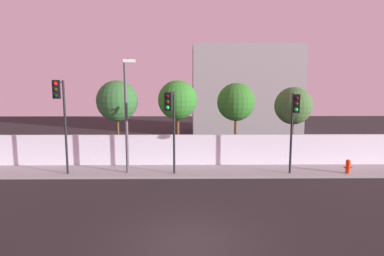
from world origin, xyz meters
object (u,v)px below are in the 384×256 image
(roadside_tree_leftmost, at_px, (117,101))
(traffic_light_right, at_px, (294,116))
(traffic_light_center, at_px, (171,115))
(street_lamp_curbside, at_px, (127,107))
(fire_hydrant, at_px, (348,166))
(roadside_tree_midright, at_px, (236,102))
(traffic_light_left, at_px, (61,107))
(roadside_tree_rightmost, at_px, (293,106))
(roadside_tree_midleft, at_px, (178,100))

(roadside_tree_leftmost, bearing_deg, traffic_light_right, -20.40)
(traffic_light_center, relative_size, street_lamp_curbside, 0.73)
(fire_hydrant, bearing_deg, traffic_light_center, -177.18)
(street_lamp_curbside, distance_m, roadside_tree_midright, 6.79)
(roadside_tree_midright, bearing_deg, fire_hydrant, -26.97)
(fire_hydrant, height_order, roadside_tree_midright, roadside_tree_midright)
(traffic_light_left, xyz_separation_m, street_lamp_curbside, (3.19, 0.62, -0.01))
(traffic_light_left, distance_m, fire_hydrant, 15.39)
(street_lamp_curbside, bearing_deg, traffic_light_right, -4.89)
(street_lamp_curbside, xyz_separation_m, roadside_tree_rightmost, (9.68, 2.87, -0.18))
(street_lamp_curbside, relative_size, roadside_tree_leftmost, 1.17)
(traffic_light_right, bearing_deg, traffic_light_center, 177.86)
(traffic_light_right, relative_size, fire_hydrant, 5.65)
(fire_hydrant, distance_m, roadside_tree_midleft, 10.29)
(traffic_light_right, height_order, roadside_tree_midright, roadside_tree_midright)
(traffic_light_right, bearing_deg, roadside_tree_rightmost, 72.90)
(roadside_tree_leftmost, relative_size, roadside_tree_midleft, 1.00)
(roadside_tree_midleft, relative_size, roadside_tree_rightmost, 1.09)
(traffic_light_right, relative_size, street_lamp_curbside, 0.71)
(street_lamp_curbside, relative_size, roadside_tree_midleft, 1.17)
(roadside_tree_leftmost, xyz_separation_m, roadside_tree_midleft, (3.68, 0.00, 0.05))
(traffic_light_left, xyz_separation_m, roadside_tree_rightmost, (12.87, 3.48, -0.19))
(traffic_light_center, bearing_deg, roadside_tree_rightmost, 24.61)
(street_lamp_curbside, xyz_separation_m, roadside_tree_leftmost, (-1.10, 2.87, 0.13))
(traffic_light_center, bearing_deg, fire_hydrant, 2.82)
(fire_hydrant, xyz_separation_m, roadside_tree_leftmost, (-12.95, 2.90, 3.34))
(street_lamp_curbside, xyz_separation_m, roadside_tree_midright, (6.15, 2.87, 0.05))
(roadside_tree_midleft, xyz_separation_m, roadside_tree_midright, (3.57, 0.00, -0.12))
(street_lamp_curbside, bearing_deg, roadside_tree_rightmost, 16.48)
(fire_hydrant, height_order, roadside_tree_leftmost, roadside_tree_leftmost)
(street_lamp_curbside, relative_size, roadside_tree_midright, 1.21)
(roadside_tree_midright, bearing_deg, traffic_light_center, -138.58)
(roadside_tree_midleft, bearing_deg, roadside_tree_midright, 0.00)
(street_lamp_curbside, relative_size, fire_hydrant, 7.91)
(roadside_tree_midright, bearing_deg, roadside_tree_midleft, 180.00)
(roadside_tree_leftmost, height_order, roadside_tree_midright, roadside_tree_leftmost)
(traffic_light_right, relative_size, roadside_tree_midright, 0.86)
(street_lamp_curbside, bearing_deg, fire_hydrant, -0.16)
(traffic_light_left, bearing_deg, roadside_tree_leftmost, 59.06)
(roadside_tree_midright, bearing_deg, traffic_light_right, -56.03)
(street_lamp_curbside, bearing_deg, traffic_light_left, -169.01)
(roadside_tree_leftmost, relative_size, roadside_tree_midright, 1.03)
(roadside_tree_rightmost, bearing_deg, traffic_light_right, -107.10)
(traffic_light_center, height_order, roadside_tree_midright, roadside_tree_midright)
(roadside_tree_midright, height_order, roadside_tree_rightmost, roadside_tree_midright)
(traffic_light_right, relative_size, roadside_tree_leftmost, 0.83)
(traffic_light_right, bearing_deg, traffic_light_left, 179.44)
(traffic_light_left, distance_m, traffic_light_center, 5.54)
(traffic_light_center, bearing_deg, traffic_light_right, -2.14)
(roadside_tree_midright, bearing_deg, roadside_tree_leftmost, 180.00)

